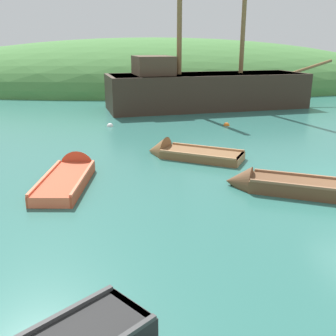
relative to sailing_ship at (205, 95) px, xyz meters
The scene contains 7 objects.
shore_hill 14.40m from the sailing_ship, 101.63° to the left, with size 49.34×20.99×8.95m, color #477F3D.
sailing_ship is the anchor object (origin of this frame).
rowboat_center 11.39m from the sailing_ship, 102.44° to the right, with size 3.73×2.72×1.18m.
rowboat_outer_left 14.74m from the sailing_ship, 114.87° to the right, with size 1.42×3.94×1.12m.
rowboat_portside 14.79m from the sailing_ship, 89.93° to the right, with size 3.81×2.38×0.99m.
buoy_white 7.87m from the sailing_ship, 135.83° to the right, with size 0.33×0.33×0.33m, color white.
buoy_orange 5.65m from the sailing_ship, 87.20° to the right, with size 0.31×0.31×0.31m, color orange.
Camera 1 is at (-6.45, -10.13, 4.02)m, focal length 41.66 mm.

